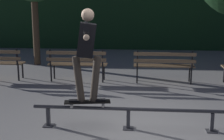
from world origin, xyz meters
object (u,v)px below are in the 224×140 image
Objects in this scene: grind_rail at (128,113)px; skateboarder at (87,48)px; skateboard at (87,102)px; park_bench_right_center at (164,63)px; park_bench_left_center at (77,62)px.

grind_rail is 2.10× the size of skateboarder.
park_bench_right_center is at bearing 64.90° from skateboard.
skateboarder is 0.97× the size of park_bench_right_center.
park_bench_left_center is at bearing 104.12° from skateboard.
skateboarder is 3.66m from park_bench_right_center.
skateboard is 3.33m from park_bench_left_center.
grind_rail is 1.31m from skateboarder.
grind_rail is at bearing -0.00° from skateboard.
park_bench_left_center is at bearing 104.17° from skateboarder.
skateboard is 0.50× the size of park_bench_right_center.
grind_rail is at bearing -0.04° from skateboarder.
park_bench_right_center is at bearing 64.94° from skateboarder.
park_bench_right_center is (1.51, 3.23, -0.85)m from skateboarder.
skateboarder reaches higher than park_bench_left_center.
park_bench_left_center is (-0.81, 3.23, 0.08)m from skateboard.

